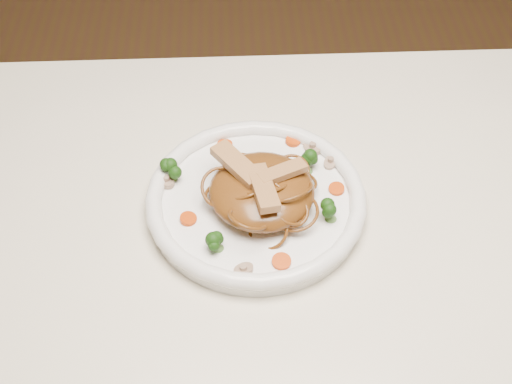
{
  "coord_description": "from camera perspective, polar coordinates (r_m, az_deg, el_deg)",
  "views": [
    {
      "loc": [
        -0.09,
        -0.45,
        1.38
      ],
      "look_at": [
        -0.07,
        0.1,
        0.78
      ],
      "focal_mm": 48.86,
      "sensor_mm": 36.0,
      "label": 1
    }
  ],
  "objects": [
    {
      "name": "table",
      "position": [
        0.86,
        4.78,
        -10.5
      ],
      "size": [
        1.2,
        0.8,
        0.75
      ],
      "color": "beige",
      "rests_on": "ground"
    },
    {
      "name": "broccoli_0",
      "position": [
        0.85,
        4.28,
        2.54
      ],
      "size": [
        0.03,
        0.03,
        0.03
      ],
      "primitive_type": null,
      "rotation": [
        0.0,
        0.0,
        0.06
      ],
      "color": "#1B460E",
      "rests_on": "plate"
    },
    {
      "name": "broccoli_3",
      "position": [
        0.8,
        6.22,
        -1.51
      ],
      "size": [
        0.03,
        0.03,
        0.03
      ],
      "primitive_type": null,
      "rotation": [
        0.0,
        0.0,
        0.05
      ],
      "color": "#1B460E",
      "rests_on": "plate"
    },
    {
      "name": "noodle_mound",
      "position": [
        0.81,
        0.48,
        0.1
      ],
      "size": [
        0.16,
        0.16,
        0.04
      ],
      "primitive_type": "ellipsoid",
      "rotation": [
        0.0,
        0.0,
        0.31
      ],
      "color": "brown",
      "rests_on": "plate"
    },
    {
      "name": "carrot_2",
      "position": [
        0.84,
        6.6,
        0.25
      ],
      "size": [
        0.02,
        0.02,
        0.0
      ],
      "primitive_type": "cylinder",
      "rotation": [
        0.0,
        0.0,
        -0.36
      ],
      "color": "#D24707",
      "rests_on": "plate"
    },
    {
      "name": "mushroom_1",
      "position": [
        0.87,
        6.11,
        2.41
      ],
      "size": [
        0.03,
        0.03,
        0.01
      ],
      "primitive_type": "cylinder",
      "rotation": [
        0.0,
        0.0,
        1.08
      ],
      "color": "tan",
      "rests_on": "plate"
    },
    {
      "name": "broccoli_1",
      "position": [
        0.84,
        -6.95,
        1.93
      ],
      "size": [
        0.03,
        0.03,
        0.03
      ],
      "primitive_type": null,
      "rotation": [
        0.0,
        0.0,
        0.03
      ],
      "color": "#1B460E",
      "rests_on": "plate"
    },
    {
      "name": "broccoli_2",
      "position": [
        0.77,
        -3.19,
        -4.03
      ],
      "size": [
        0.03,
        0.03,
        0.03
      ],
      "primitive_type": null,
      "rotation": [
        0.0,
        0.0,
        0.17
      ],
      "color": "#1B460E",
      "rests_on": "plate"
    },
    {
      "name": "carrot_0",
      "position": [
        0.89,
        3.05,
        4.2
      ],
      "size": [
        0.02,
        0.02,
        0.0
      ],
      "primitive_type": "cylinder",
      "rotation": [
        0.0,
        0.0,
        0.17
      ],
      "color": "#D24707",
      "rests_on": "plate"
    },
    {
      "name": "chicken_b",
      "position": [
        0.8,
        -1.55,
        2.29
      ],
      "size": [
        0.06,
        0.07,
        0.01
      ],
      "primitive_type": "cube",
      "rotation": [
        0.0,
        0.0,
        2.22
      ],
      "color": "tan",
      "rests_on": "noodle_mound"
    },
    {
      "name": "mushroom_0",
      "position": [
        0.76,
        -1.04,
        -6.42
      ],
      "size": [
        0.03,
        0.03,
        0.01
      ],
      "primitive_type": "cylinder",
      "rotation": [
        0.0,
        0.0,
        0.67
      ],
      "color": "tan",
      "rests_on": "plate"
    },
    {
      "name": "chicken_c",
      "position": [
        0.78,
        0.58,
        0.34
      ],
      "size": [
        0.04,
        0.07,
        0.01
      ],
      "primitive_type": "cube",
      "rotation": [
        0.0,
        0.0,
        4.91
      ],
      "color": "tan",
      "rests_on": "noodle_mound"
    },
    {
      "name": "chicken_a",
      "position": [
        0.8,
        2.15,
        1.64
      ],
      "size": [
        0.06,
        0.04,
        0.01
      ],
      "primitive_type": "cube",
      "rotation": [
        0.0,
        0.0,
        0.47
      ],
      "color": "tan",
      "rests_on": "noodle_mound"
    },
    {
      "name": "mushroom_2",
      "position": [
        0.85,
        -7.32,
        0.87
      ],
      "size": [
        0.03,
        0.03,
        0.01
      ],
      "primitive_type": "cylinder",
      "rotation": [
        0.0,
        0.0,
        -1.1
      ],
      "color": "tan",
      "rests_on": "plate"
    },
    {
      "name": "carrot_3",
      "position": [
        0.89,
        -2.57,
        3.88
      ],
      "size": [
        0.02,
        0.02,
        0.0
      ],
      "primitive_type": "cylinder",
      "rotation": [
        0.0,
        0.0,
        0.01
      ],
      "color": "#D24707",
      "rests_on": "plate"
    },
    {
      "name": "mushroom_3",
      "position": [
        0.88,
        4.65,
        3.63
      ],
      "size": [
        0.04,
        0.04,
        0.01
      ],
      "primitive_type": "cylinder",
      "rotation": [
        0.0,
        0.0,
        2.29
      ],
      "color": "tan",
      "rests_on": "plate"
    },
    {
      "name": "carrot_4",
      "position": [
        0.77,
        2.1,
        -5.71
      ],
      "size": [
        0.03,
        0.03,
        0.0
      ],
      "primitive_type": "cylinder",
      "rotation": [
        0.0,
        0.0,
        0.25
      ],
      "color": "#D24707",
      "rests_on": "plate"
    },
    {
      "name": "plate",
      "position": [
        0.83,
        -0.0,
        -1.02
      ],
      "size": [
        0.32,
        0.32,
        0.02
      ],
      "primitive_type": "cylinder",
      "rotation": [
        0.0,
        0.0,
        -0.3
      ],
      "color": "white",
      "rests_on": "table"
    },
    {
      "name": "carrot_1",
      "position": [
        0.81,
        -5.56,
        -2.2
      ],
      "size": [
        0.02,
        0.02,
        0.0
      ],
      "primitive_type": "cylinder",
      "rotation": [
        0.0,
        0.0,
        -0.07
      ],
      "color": "#D24707",
      "rests_on": "plate"
    }
  ]
}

